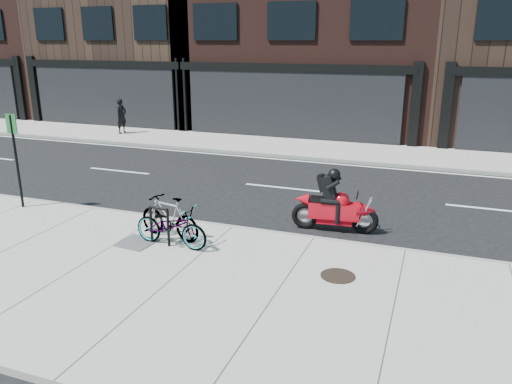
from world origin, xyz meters
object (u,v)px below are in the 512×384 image
at_px(bicycle_rear, 169,217).
at_px(utility_grate, 137,243).
at_px(pedestrian, 121,116).
at_px(motorcycle, 339,206).
at_px(manhole_cover, 338,276).
at_px(sign_post, 15,153).
at_px(bicycle_front, 171,226).
at_px(bike_rack, 159,222).

relative_size(bicycle_rear, utility_grate, 2.20).
xyz_separation_m(pedestrian, utility_grate, (8.24, -11.40, -0.82)).
xyz_separation_m(bicycle_rear, motorcycle, (3.39, 2.07, 0.00)).
xyz_separation_m(manhole_cover, sign_post, (-8.75, 1.15, 1.48)).
height_order(bicycle_front, bicycle_rear, bicycle_rear).
xyz_separation_m(bike_rack, manhole_cover, (3.95, -0.19, -0.50)).
bearing_deg(pedestrian, utility_grate, -136.21).
relative_size(motorcycle, pedestrian, 1.26).
xyz_separation_m(bicycle_front, manhole_cover, (3.68, -0.20, -0.45)).
bearing_deg(pedestrian, bicycle_rear, -133.14).
relative_size(bicycle_front, motorcycle, 0.84).
height_order(bike_rack, bicycle_rear, bicycle_rear).
bearing_deg(utility_grate, bicycle_rear, 42.03).
relative_size(bicycle_front, sign_post, 0.70).
xyz_separation_m(motorcycle, utility_grate, (-3.95, -2.57, -0.49)).
relative_size(bicycle_front, manhole_cover, 2.65).
distance_m(bike_rack, sign_post, 4.99).
height_order(motorcycle, sign_post, sign_post).
height_order(bike_rack, motorcycle, motorcycle).
height_order(bicycle_rear, manhole_cover, bicycle_rear).
distance_m(bicycle_front, pedestrian, 14.46).
bearing_deg(sign_post, pedestrian, 111.96).
distance_m(pedestrian, manhole_cover, 17.15).
xyz_separation_m(pedestrian, sign_post, (3.98, -10.32, 0.66)).
bearing_deg(sign_post, utility_grate, -13.44).
bearing_deg(pedestrian, bicycle_front, -133.28).
bearing_deg(pedestrian, bike_rack, -134.17).
distance_m(manhole_cover, utility_grate, 4.49).
bearing_deg(bicycle_front, bicycle_rear, 38.20).
relative_size(manhole_cover, sign_post, 0.27).
height_order(pedestrian, manhole_cover, pedestrian).
xyz_separation_m(bicycle_front, sign_post, (-5.07, 0.95, 1.02)).
height_order(bicycle_rear, motorcycle, motorcycle).
bearing_deg(utility_grate, bike_rack, 13.21).
height_order(motorcycle, utility_grate, motorcycle).
height_order(motorcycle, manhole_cover, motorcycle).
distance_m(bicycle_front, motorcycle, 3.98).
bearing_deg(motorcycle, utility_grate, -152.50).
relative_size(bike_rack, bicycle_front, 0.49).
distance_m(bicycle_front, bicycle_rear, 0.45).
xyz_separation_m(bike_rack, bicycle_rear, (0.02, 0.38, -0.01)).
height_order(bicycle_front, sign_post, sign_post).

